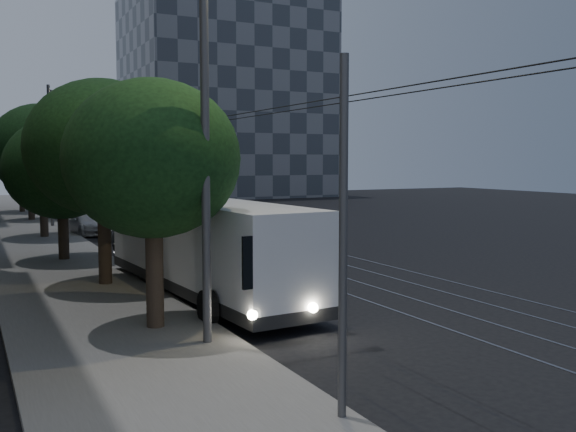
{
  "coord_description": "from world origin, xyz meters",
  "views": [
    {
      "loc": [
        -10.69,
        -18.68,
        4.34
      ],
      "look_at": [
        -0.17,
        2.09,
        2.3
      ],
      "focal_mm": 40.0,
      "sensor_mm": 36.0,
      "label": 1
    }
  ],
  "objects_px": {
    "car_white_a": "(120,227)",
    "pickup_silver": "(170,239)",
    "trolleybus": "(201,244)",
    "car_white_c": "(71,213)",
    "streetlamp_far": "(57,142)",
    "car_white_b": "(87,223)",
    "car_white_d": "(62,208)",
    "streetlamp_near": "(222,60)"
  },
  "relations": [
    {
      "from": "trolleybus",
      "to": "car_white_d",
      "type": "relative_size",
      "value": 3.35
    },
    {
      "from": "car_white_b",
      "to": "streetlamp_near",
      "type": "xyz_separation_m",
      "value": [
        -1.07,
        -24.96,
        5.9
      ]
    },
    {
      "from": "car_white_c",
      "to": "streetlamp_far",
      "type": "xyz_separation_m",
      "value": [
        -1.3,
        -4.13,
        4.91
      ]
    },
    {
      "from": "trolleybus",
      "to": "streetlamp_far",
      "type": "distance_m",
      "value": 24.13
    },
    {
      "from": "pickup_silver",
      "to": "streetlamp_near",
      "type": "relative_size",
      "value": 0.59
    },
    {
      "from": "car_white_c",
      "to": "car_white_d",
      "type": "relative_size",
      "value": 1.02
    },
    {
      "from": "car_white_b",
      "to": "streetlamp_far",
      "type": "bearing_deg",
      "value": 93.91
    },
    {
      "from": "car_white_a",
      "to": "car_white_d",
      "type": "relative_size",
      "value": 1.04
    },
    {
      "from": "car_white_a",
      "to": "streetlamp_near",
      "type": "xyz_separation_m",
      "value": [
        -2.35,
        -22.0,
        5.95
      ]
    },
    {
      "from": "car_white_d",
      "to": "streetlamp_far",
      "type": "height_order",
      "value": "streetlamp_far"
    },
    {
      "from": "trolleybus",
      "to": "car_white_b",
      "type": "distance_m",
      "value": 19.29
    },
    {
      "from": "trolleybus",
      "to": "streetlamp_near",
      "type": "bearing_deg",
      "value": -108.03
    },
    {
      "from": "trolleybus",
      "to": "car_white_d",
      "type": "xyz_separation_m",
      "value": [
        0.12,
        33.35,
        -1.03
      ]
    },
    {
      "from": "car_white_c",
      "to": "streetlamp_near",
      "type": "height_order",
      "value": "streetlamp_near"
    },
    {
      "from": "car_white_b",
      "to": "streetlamp_far",
      "type": "xyz_separation_m",
      "value": [
        -1.01,
        4.52,
        4.83
      ]
    },
    {
      "from": "car_white_d",
      "to": "streetlamp_near",
      "type": "height_order",
      "value": "streetlamp_near"
    },
    {
      "from": "car_white_b",
      "to": "car_white_d",
      "type": "height_order",
      "value": "car_white_b"
    },
    {
      "from": "pickup_silver",
      "to": "car_white_b",
      "type": "relative_size",
      "value": 1.4
    },
    {
      "from": "trolleybus",
      "to": "pickup_silver",
      "type": "xyz_separation_m",
      "value": [
        1.25,
        7.71,
        -0.73
      ]
    },
    {
      "from": "car_white_b",
      "to": "streetlamp_far",
      "type": "height_order",
      "value": "streetlamp_far"
    },
    {
      "from": "car_white_a",
      "to": "car_white_d",
      "type": "bearing_deg",
      "value": 108.45
    },
    {
      "from": "streetlamp_near",
      "to": "car_white_b",
      "type": "bearing_deg",
      "value": 87.54
    },
    {
      "from": "car_white_c",
      "to": "streetlamp_far",
      "type": "height_order",
      "value": "streetlamp_far"
    },
    {
      "from": "car_white_b",
      "to": "car_white_c",
      "type": "relative_size",
      "value": 1.28
    },
    {
      "from": "car_white_d",
      "to": "car_white_c",
      "type": "bearing_deg",
      "value": -82.63
    },
    {
      "from": "pickup_silver",
      "to": "streetlamp_near",
      "type": "distance_m",
      "value": 14.8
    },
    {
      "from": "car_white_d",
      "to": "streetlamp_near",
      "type": "xyz_separation_m",
      "value": [
        -1.54,
        -39.04,
        5.97
      ]
    },
    {
      "from": "car_white_c",
      "to": "car_white_d",
      "type": "xyz_separation_m",
      "value": [
        0.17,
        5.44,
        0.01
      ]
    },
    {
      "from": "trolleybus",
      "to": "car_white_b",
      "type": "bearing_deg",
      "value": 87.01
    },
    {
      "from": "car_white_c",
      "to": "pickup_silver",
      "type": "bearing_deg",
      "value": -98.33
    },
    {
      "from": "car_white_a",
      "to": "streetlamp_far",
      "type": "height_order",
      "value": "streetlamp_far"
    },
    {
      "from": "trolleybus",
      "to": "car_white_c",
      "type": "xyz_separation_m",
      "value": [
        -0.05,
        27.91,
        -1.03
      ]
    },
    {
      "from": "streetlamp_near",
      "to": "streetlamp_far",
      "type": "xyz_separation_m",
      "value": [
        0.06,
        29.47,
        -1.07
      ]
    },
    {
      "from": "car_white_a",
      "to": "pickup_silver",
      "type": "bearing_deg",
      "value": -72.11
    },
    {
      "from": "pickup_silver",
      "to": "car_white_d",
      "type": "relative_size",
      "value": 1.83
    },
    {
      "from": "car_white_b",
      "to": "streetlamp_near",
      "type": "height_order",
      "value": "streetlamp_near"
    },
    {
      "from": "trolleybus",
      "to": "car_white_d",
      "type": "distance_m",
      "value": 33.36
    },
    {
      "from": "car_white_a",
      "to": "car_white_c",
      "type": "xyz_separation_m",
      "value": [
        -0.98,
        11.6,
        -0.03
      ]
    },
    {
      "from": "car_white_d",
      "to": "streetlamp_far",
      "type": "distance_m",
      "value": 10.85
    },
    {
      "from": "trolleybus",
      "to": "streetlamp_far",
      "type": "xyz_separation_m",
      "value": [
        -1.36,
        23.78,
        3.88
      ]
    },
    {
      "from": "streetlamp_far",
      "to": "car_white_b",
      "type": "bearing_deg",
      "value": -77.39
    },
    {
      "from": "car_white_b",
      "to": "car_white_c",
      "type": "bearing_deg",
      "value": 79.35
    }
  ]
}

